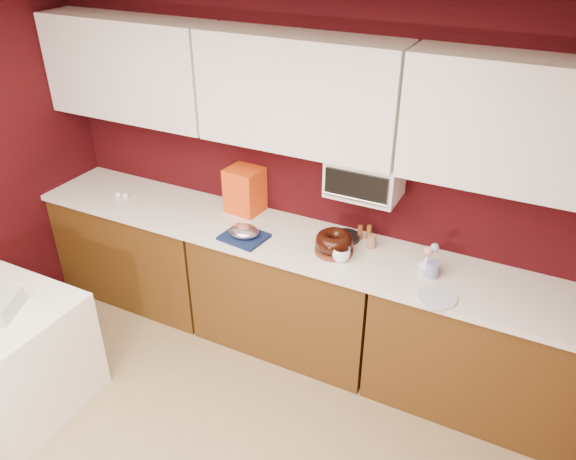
{
  "coord_description": "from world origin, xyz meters",
  "views": [
    {
      "loc": [
        1.47,
        -0.97,
        2.85
      ],
      "look_at": [
        0.04,
        1.84,
        1.02
      ],
      "focal_mm": 35.0,
      "sensor_mm": 36.0,
      "label": 1
    }
  ],
  "objects_px": {
    "bundt_cake": "(334,241)",
    "coffee_mug": "(341,253)",
    "foil_ham_nest": "(244,231)",
    "blue_jar": "(433,269)",
    "toaster_oven": "(365,177)",
    "pandoro_box": "(245,190)",
    "flower_vase": "(427,262)"
  },
  "relations": [
    {
      "from": "bundt_cake",
      "to": "toaster_oven",
      "type": "bearing_deg",
      "value": 61.43
    },
    {
      "from": "bundt_cake",
      "to": "coffee_mug",
      "type": "height_order",
      "value": "bundt_cake"
    },
    {
      "from": "coffee_mug",
      "to": "blue_jar",
      "type": "xyz_separation_m",
      "value": [
        0.56,
        0.09,
        -0.01
      ]
    },
    {
      "from": "toaster_oven",
      "to": "foil_ham_nest",
      "type": "relative_size",
      "value": 2.19
    },
    {
      "from": "foil_ham_nest",
      "to": "flower_vase",
      "type": "bearing_deg",
      "value": 7.84
    },
    {
      "from": "pandoro_box",
      "to": "blue_jar",
      "type": "height_order",
      "value": "pandoro_box"
    },
    {
      "from": "pandoro_box",
      "to": "blue_jar",
      "type": "xyz_separation_m",
      "value": [
        1.44,
        -0.22,
        -0.12
      ]
    },
    {
      "from": "pandoro_box",
      "to": "coffee_mug",
      "type": "bearing_deg",
      "value": -13.73
    },
    {
      "from": "foil_ham_nest",
      "to": "blue_jar",
      "type": "xyz_separation_m",
      "value": [
        1.24,
        0.13,
        -0.01
      ]
    },
    {
      "from": "toaster_oven",
      "to": "bundt_cake",
      "type": "xyz_separation_m",
      "value": [
        -0.11,
        -0.2,
        -0.39
      ]
    },
    {
      "from": "toaster_oven",
      "to": "flower_vase",
      "type": "xyz_separation_m",
      "value": [
        0.48,
        -0.15,
        -0.41
      ]
    },
    {
      "from": "toaster_oven",
      "to": "coffee_mug",
      "type": "height_order",
      "value": "toaster_oven"
    },
    {
      "from": "bundt_cake",
      "to": "pandoro_box",
      "type": "bearing_deg",
      "value": 163.64
    },
    {
      "from": "toaster_oven",
      "to": "pandoro_box",
      "type": "xyz_separation_m",
      "value": [
        -0.91,
        0.04,
        -0.31
      ]
    },
    {
      "from": "bundt_cake",
      "to": "pandoro_box",
      "type": "xyz_separation_m",
      "value": [
        -0.8,
        0.24,
        0.09
      ]
    },
    {
      "from": "foil_ham_nest",
      "to": "blue_jar",
      "type": "bearing_deg",
      "value": 5.96
    },
    {
      "from": "toaster_oven",
      "to": "blue_jar",
      "type": "height_order",
      "value": "toaster_oven"
    },
    {
      "from": "foil_ham_nest",
      "to": "coffee_mug",
      "type": "relative_size",
      "value": 1.84
    },
    {
      "from": "blue_jar",
      "to": "pandoro_box",
      "type": "bearing_deg",
      "value": 171.23
    },
    {
      "from": "coffee_mug",
      "to": "foil_ham_nest",
      "type": "bearing_deg",
      "value": -176.51
    },
    {
      "from": "flower_vase",
      "to": "pandoro_box",
      "type": "bearing_deg",
      "value": 172.36
    },
    {
      "from": "blue_jar",
      "to": "flower_vase",
      "type": "bearing_deg",
      "value": 142.8
    },
    {
      "from": "pandoro_box",
      "to": "flower_vase",
      "type": "height_order",
      "value": "pandoro_box"
    },
    {
      "from": "pandoro_box",
      "to": "blue_jar",
      "type": "bearing_deg",
      "value": -3.14
    },
    {
      "from": "foil_ham_nest",
      "to": "coffee_mug",
      "type": "height_order",
      "value": "coffee_mug"
    },
    {
      "from": "blue_jar",
      "to": "flower_vase",
      "type": "distance_m",
      "value": 0.06
    },
    {
      "from": "foil_ham_nest",
      "to": "blue_jar",
      "type": "relative_size",
      "value": 2.08
    },
    {
      "from": "coffee_mug",
      "to": "bundt_cake",
      "type": "bearing_deg",
      "value": 136.89
    },
    {
      "from": "bundt_cake",
      "to": "coffee_mug",
      "type": "relative_size",
      "value": 2.23
    },
    {
      "from": "foil_ham_nest",
      "to": "coffee_mug",
      "type": "bearing_deg",
      "value": 3.49
    },
    {
      "from": "pandoro_box",
      "to": "toaster_oven",
      "type": "bearing_deg",
      "value": 3.27
    },
    {
      "from": "bundt_cake",
      "to": "blue_jar",
      "type": "relative_size",
      "value": 2.52
    }
  ]
}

